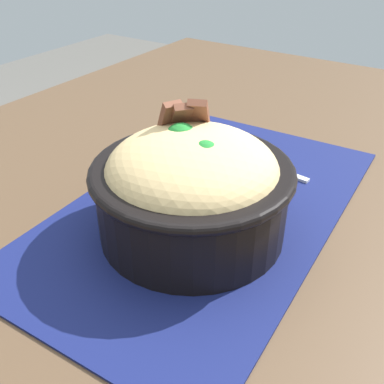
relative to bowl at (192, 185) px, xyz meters
name	(u,v)px	position (x,y,z in m)	size (l,w,h in m)	color
table	(204,235)	(0.09, 0.04, -0.14)	(1.27, 0.91, 0.76)	#4C3826
placemat	(206,207)	(0.05, 0.01, -0.06)	(0.48, 0.28, 0.00)	#11194C
bowl	(192,185)	(0.00, 0.00, 0.00)	(0.22, 0.22, 0.14)	black
fork	(263,165)	(0.17, 0.00, -0.06)	(0.03, 0.12, 0.00)	silver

